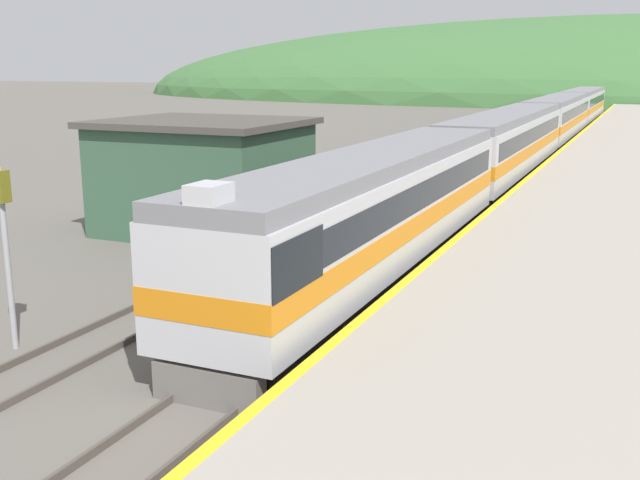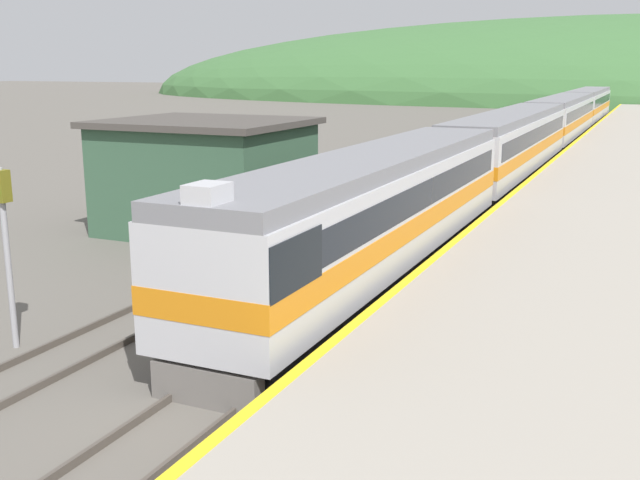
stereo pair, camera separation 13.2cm
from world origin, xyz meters
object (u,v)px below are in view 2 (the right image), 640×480
(carriage_third, at_px, (562,119))
(carriage_fourth, at_px, (588,106))
(signal_post_siding, at_px, (3,221))
(carriage_second, at_px, (511,145))
(express_train_lead_car, at_px, (374,213))

(carriage_third, height_order, carriage_fourth, same)
(carriage_third, bearing_deg, signal_post_siding, -96.14)
(signal_post_siding, bearing_deg, carriage_second, 79.29)
(carriage_fourth, bearing_deg, carriage_third, -90.00)
(express_train_lead_car, distance_m, carriage_second, 21.57)
(express_train_lead_car, height_order, carriage_fourth, express_train_lead_car)
(express_train_lead_car, relative_size, carriage_third, 0.87)
(carriage_second, relative_size, carriage_third, 1.00)
(express_train_lead_car, xyz_separation_m, signal_post_siding, (-5.67, -8.40, 0.85))
(carriage_second, xyz_separation_m, carriage_third, (0.00, 22.72, 0.00))
(carriage_fourth, xyz_separation_m, signal_post_siding, (-5.67, -75.41, 0.86))
(carriage_second, height_order, carriage_fourth, same)
(express_train_lead_car, height_order, carriage_third, express_train_lead_car)
(carriage_second, distance_m, carriage_fourth, 45.44)
(express_train_lead_car, bearing_deg, carriage_second, 90.00)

